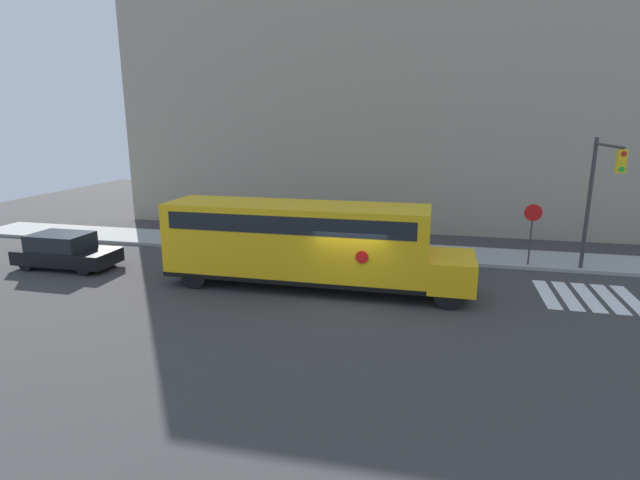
% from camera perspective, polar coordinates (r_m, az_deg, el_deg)
% --- Properties ---
extents(ground_plane, '(60.00, 60.00, 0.00)m').
position_cam_1_polar(ground_plane, '(18.14, 3.64, -6.55)').
color(ground_plane, '#3A3838').
extents(sidewalk_strip, '(44.00, 3.00, 0.15)m').
position_cam_1_polar(sidewalk_strip, '(24.27, 6.25, -1.19)').
color(sidewalk_strip, '#9E9E99').
rests_on(sidewalk_strip, ground).
extents(building_backdrop, '(32.00, 4.00, 13.97)m').
position_cam_1_polar(building_backdrop, '(29.94, 8.22, 14.92)').
color(building_backdrop, '#9E937F').
rests_on(building_backdrop, ground).
extents(crosswalk_stripes, '(3.30, 3.20, 0.01)m').
position_cam_1_polar(crosswalk_stripes, '(20.57, 28.30, -5.74)').
color(crosswalk_stripes, white).
rests_on(crosswalk_stripes, ground).
extents(school_bus, '(11.44, 2.57, 3.19)m').
position_cam_1_polar(school_bus, '(18.70, -1.89, -0.02)').
color(school_bus, yellow).
rests_on(school_bus, ground).
extents(parked_car, '(4.25, 1.85, 1.50)m').
position_cam_1_polar(parked_car, '(24.09, -27.10, -1.13)').
color(parked_car, black).
rests_on(parked_car, ground).
extents(stop_sign, '(0.72, 0.10, 2.79)m').
position_cam_1_polar(stop_sign, '(22.94, 23.05, 1.48)').
color(stop_sign, '#38383A').
rests_on(stop_sign, ground).
extents(traffic_light, '(0.28, 3.34, 5.56)m').
position_cam_1_polar(traffic_light, '(22.13, 29.26, 5.24)').
color(traffic_light, '#38383A').
rests_on(traffic_light, ground).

